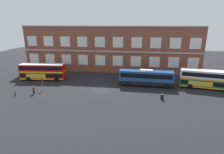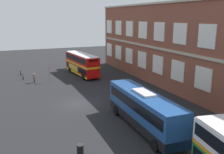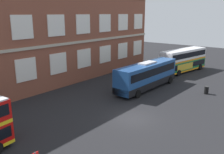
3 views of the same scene
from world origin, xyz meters
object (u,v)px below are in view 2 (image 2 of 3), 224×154
bus_stand_flag (49,73)px  safety_bollard_east (23,77)px  touring_coach (143,110)px  station_litter_bin (80,150)px  waiting_passenger (34,77)px  double_decker_near (82,64)px  safety_bollard_west (21,73)px

bus_stand_flag → safety_bollard_east: bearing=-133.0°
touring_coach → safety_bollard_east: 27.73m
touring_coach → station_litter_bin: touring_coach is taller
waiting_passenger → safety_bollard_east: (-3.08, -1.60, -0.44)m
waiting_passenger → station_litter_bin: size_ratio=1.65×
touring_coach → bus_stand_flag: size_ratio=4.47×
bus_stand_flag → station_litter_bin: (24.99, -1.67, -1.12)m
double_decker_near → waiting_passenger: bearing=-73.3°
double_decker_near → bus_stand_flag: (3.47, -6.76, -0.51)m
double_decker_near → touring_coach: bearing=-2.3°
double_decker_near → waiting_passenger: 9.69m
double_decker_near → safety_bollard_west: bearing=-109.3°
waiting_passenger → bus_stand_flag: bus_stand_flag is taller
safety_bollard_west → touring_coach: bearing=18.6°
touring_coach → waiting_passenger: size_ratio=7.10×
safety_bollard_east → safety_bollard_west: bearing=-177.5°
double_decker_near → safety_bollard_west: size_ratio=11.79×
safety_bollard_west → safety_bollard_east: bearing=2.5°
double_decker_near → station_litter_bin: 29.72m
waiting_passenger → safety_bollard_west: waiting_passenger is taller
safety_bollard_east → waiting_passenger: bearing=27.4°
double_decker_near → safety_bollard_west: double_decker_near is taller
waiting_passenger → safety_bollard_west: (-6.61, -1.76, -0.44)m
station_litter_bin → safety_bollard_east: size_ratio=1.08×
touring_coach → bus_stand_flag: touring_coach is taller
station_litter_bin → safety_bollard_west: size_ratio=1.08×
touring_coach → safety_bollard_east: (-25.91, -9.77, -1.42)m
touring_coach → safety_bollard_east: touring_coach is taller
double_decker_near → touring_coach: double_decker_near is taller
double_decker_near → touring_coach: 25.62m
station_litter_bin → safety_bollard_west: 32.40m
waiting_passenger → safety_bollard_east: 3.50m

